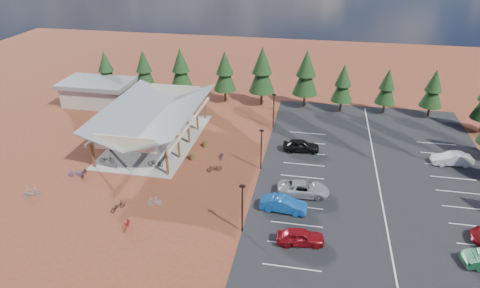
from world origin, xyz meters
TOP-DOWN VIEW (x-y plane):
  - ground at (0.00, 0.00)m, footprint 140.00×140.00m
  - asphalt_lot at (18.50, 3.00)m, footprint 27.00×44.00m
  - concrete_pad at (-10.00, 7.00)m, footprint 10.60×18.60m
  - bike_pavilion at (-10.00, 7.00)m, footprint 11.65×19.40m
  - outbuilding at (-24.00, 18.00)m, footprint 11.00×7.00m
  - lamp_post_0 at (5.00, -10.00)m, footprint 0.50×0.25m
  - lamp_post_1 at (5.00, 2.00)m, footprint 0.50×0.25m
  - lamp_post_2 at (5.00, 14.00)m, footprint 0.50×0.25m
  - trash_bin_0 at (-3.70, 2.67)m, footprint 0.60×0.60m
  - trash_bin_1 at (-3.06, 6.33)m, footprint 0.60×0.60m
  - pine_0 at (-24.19, 22.02)m, footprint 3.30×3.30m
  - pine_1 at (-17.65, 22.54)m, footprint 3.43×3.43m
  - pine_2 at (-11.28, 22.58)m, footprint 3.73×3.73m
  - pine_3 at (-4.02, 22.83)m, footprint 3.65×3.65m
  - pine_4 at (2.06, 22.53)m, footprint 4.10×4.10m
  - pine_5 at (8.87, 22.98)m, footprint 3.97×3.97m
  - pine_6 at (14.56, 22.02)m, footprint 3.27×3.27m
  - pine_7 at (21.09, 22.59)m, footprint 3.07×3.07m
  - pine_8 at (27.57, 22.20)m, footprint 3.24×3.24m
  - bike_0 at (-13.61, -0.17)m, footprint 1.84×0.91m
  - bike_1 at (-13.64, 6.30)m, footprint 1.70×0.56m
  - bike_2 at (-13.55, 9.90)m, footprint 1.78×1.07m
  - bike_3 at (-10.72, 14.73)m, footprint 1.66×0.67m
  - bike_4 at (-7.47, 0.09)m, footprint 1.89×0.73m
  - bike_5 at (-7.74, 3.77)m, footprint 1.84×1.02m
  - bike_6 at (-7.68, 7.29)m, footprint 1.84×0.92m
  - bike_7 at (-8.65, 11.14)m, footprint 1.67×0.52m
  - bike_8 at (-14.82, -3.45)m, footprint 1.12×1.98m
  - bike_9 at (-18.03, -8.50)m, footprint 1.86×1.42m
  - bike_10 at (-15.67, -3.78)m, footprint 1.80×1.07m
  - bike_11 at (-5.86, -11.64)m, footprint 0.69×1.71m
  - bike_12 at (-8.05, -9.02)m, footprint 1.33×1.92m
  - bike_13 at (-4.73, -7.48)m, footprint 1.67×0.80m
  - bike_14 at (-0.15, 3.65)m, footprint 0.78×1.69m
  - bike_16 at (-0.29, 0.36)m, footprint 1.88×1.42m
  - car_0 at (10.48, -10.72)m, footprint 4.53×2.35m
  - car_1 at (8.49, -5.98)m, footprint 4.83×2.01m
  - car_2 at (10.27, -2.69)m, footprint 5.77×3.14m
  - car_4 at (9.38, 7.45)m, footprint 4.75×2.27m
  - car_9 at (27.50, 7.36)m, footprint 4.83×2.15m

SIDE VIEW (x-z plane):
  - ground at x=0.00m, z-range 0.00..0.00m
  - asphalt_lot at x=18.50m, z-range 0.00..0.04m
  - concrete_pad at x=-10.00m, z-range 0.00..0.10m
  - bike_14 at x=-0.15m, z-range 0.00..0.85m
  - bike_10 at x=-15.67m, z-range 0.00..0.89m
  - trash_bin_0 at x=-3.70m, z-range 0.00..0.90m
  - trash_bin_1 at x=-3.06m, z-range 0.00..0.90m
  - bike_16 at x=-0.29m, z-range 0.00..0.95m
  - bike_12 at x=-8.05m, z-range 0.00..0.96m
  - bike_13 at x=-4.73m, z-range 0.00..0.97m
  - bike_8 at x=-14.82m, z-range 0.00..0.98m
  - bike_11 at x=-5.86m, z-range 0.00..1.00m
  - bike_2 at x=-13.55m, z-range 0.10..0.99m
  - bike_9 at x=-18.03m, z-range 0.00..1.12m
  - bike_6 at x=-7.68m, z-range 0.10..1.02m
  - bike_0 at x=-13.61m, z-range 0.10..1.03m
  - bike_3 at x=-10.72m, z-range 0.10..1.07m
  - bike_4 at x=-7.47m, z-range 0.10..1.08m
  - bike_7 at x=-8.65m, z-range 0.10..1.10m
  - bike_1 at x=-13.64m, z-range 0.10..1.11m
  - bike_5 at x=-7.74m, z-range 0.10..1.16m
  - car_0 at x=10.48m, z-range 0.04..1.51m
  - car_2 at x=10.27m, z-range 0.04..1.58m
  - car_9 at x=27.50m, z-range 0.04..1.58m
  - car_1 at x=8.49m, z-range 0.04..1.59m
  - car_4 at x=9.38m, z-range 0.04..1.61m
  - outbuilding at x=-24.00m, z-range 0.08..3.98m
  - lamp_post_0 at x=5.00m, z-range 0.41..5.55m
  - lamp_post_1 at x=5.00m, z-range 0.41..5.55m
  - lamp_post_2 at x=5.00m, z-range 0.41..5.55m
  - bike_pavilion at x=-10.00m, z-range 1.34..6.31m
  - pine_7 at x=21.09m, z-range 0.79..7.94m
  - pine_8 at x=27.57m, z-range 0.83..8.38m
  - pine_6 at x=14.56m, z-range 0.84..8.46m
  - pine_0 at x=-24.19m, z-range 0.85..8.55m
  - pine_1 at x=-17.65m, z-range 0.88..8.87m
  - pine_3 at x=-4.02m, z-range 0.94..9.46m
  - pine_2 at x=-11.28m, z-range 0.96..9.64m
  - pine_5 at x=8.87m, z-range 1.03..10.28m
  - pine_4 at x=2.06m, z-range 1.06..10.60m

